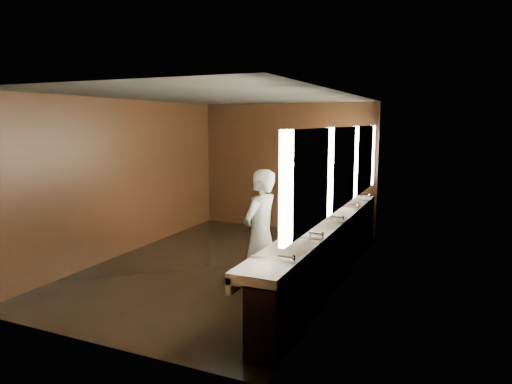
# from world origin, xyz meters

# --- Properties ---
(floor) EXTENTS (6.00, 6.00, 0.00)m
(floor) POSITION_xyz_m (0.00, 0.00, 0.00)
(floor) COLOR black
(floor) RESTS_ON ground
(ceiling) EXTENTS (4.00, 6.00, 0.02)m
(ceiling) POSITION_xyz_m (0.00, 0.00, 2.80)
(ceiling) COLOR #2D2D2B
(ceiling) RESTS_ON wall_back
(wall_back) EXTENTS (4.00, 0.02, 2.80)m
(wall_back) POSITION_xyz_m (0.00, 3.00, 1.40)
(wall_back) COLOR black
(wall_back) RESTS_ON floor
(wall_front) EXTENTS (4.00, 0.02, 2.80)m
(wall_front) POSITION_xyz_m (0.00, -3.00, 1.40)
(wall_front) COLOR black
(wall_front) RESTS_ON floor
(wall_left) EXTENTS (0.02, 6.00, 2.80)m
(wall_left) POSITION_xyz_m (-2.00, 0.00, 1.40)
(wall_left) COLOR black
(wall_left) RESTS_ON floor
(wall_right) EXTENTS (0.02, 6.00, 2.80)m
(wall_right) POSITION_xyz_m (2.00, 0.00, 1.40)
(wall_right) COLOR black
(wall_right) RESTS_ON floor
(sink_counter) EXTENTS (0.55, 5.40, 1.01)m
(sink_counter) POSITION_xyz_m (1.79, 0.00, 0.50)
(sink_counter) COLOR black
(sink_counter) RESTS_ON floor
(mirror_band) EXTENTS (0.06, 5.03, 1.15)m
(mirror_band) POSITION_xyz_m (1.98, -0.00, 1.75)
(mirror_band) COLOR white
(mirror_band) RESTS_ON wall_right
(person) EXTENTS (0.53, 0.71, 1.77)m
(person) POSITION_xyz_m (1.08, -0.96, 0.88)
(person) COLOR #84B3C5
(person) RESTS_ON floor
(trash_bin) EXTENTS (0.41, 0.41, 0.56)m
(trash_bin) POSITION_xyz_m (1.58, -0.46, 0.28)
(trash_bin) COLOR #232326
(trash_bin) RESTS_ON floor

